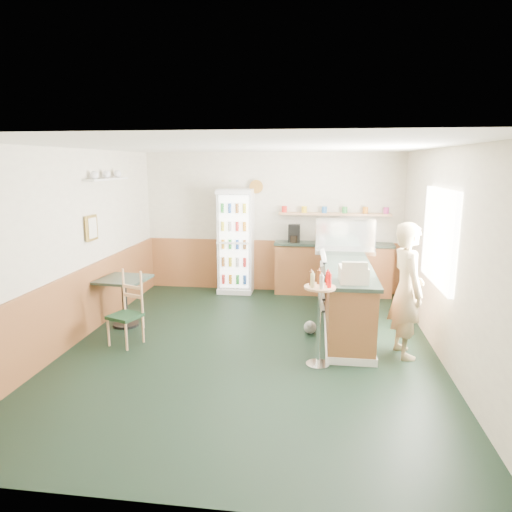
% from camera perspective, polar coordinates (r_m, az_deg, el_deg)
% --- Properties ---
extents(ground, '(6.00, 6.00, 0.00)m').
position_cam_1_polar(ground, '(6.42, -0.78, -11.37)').
color(ground, black).
rests_on(ground, ground).
extents(room_envelope, '(5.04, 6.02, 2.72)m').
position_cam_1_polar(room_envelope, '(6.74, -1.82, 3.23)').
color(room_envelope, beige).
rests_on(room_envelope, ground).
extents(service_counter, '(0.68, 3.01, 1.01)m').
position_cam_1_polar(service_counter, '(7.23, 11.17, -5.04)').
color(service_counter, '#995C31').
rests_on(service_counter, ground).
extents(back_counter, '(2.24, 0.42, 1.69)m').
position_cam_1_polar(back_counter, '(8.87, 9.49, -1.32)').
color(back_counter, '#995C31').
rests_on(back_counter, ground).
extents(drinks_fridge, '(0.66, 0.55, 2.02)m').
position_cam_1_polar(drinks_fridge, '(8.85, -2.55, 1.84)').
color(drinks_fridge, white).
rests_on(drinks_fridge, ground).
extents(display_case, '(0.98, 0.51, 0.56)m').
position_cam_1_polar(display_case, '(7.82, 11.06, 2.42)').
color(display_case, silver).
rests_on(display_case, service_counter).
extents(cash_register, '(0.37, 0.39, 0.20)m').
position_cam_1_polar(cash_register, '(5.93, 12.08, -2.24)').
color(cash_register, beige).
rests_on(cash_register, service_counter).
extents(shopkeeper, '(0.53, 0.66, 1.77)m').
position_cam_1_polar(shopkeeper, '(6.22, 18.35, -4.09)').
color(shopkeeper, tan).
rests_on(shopkeeper, ground).
extents(condiment_stand, '(0.38, 0.38, 1.20)m').
position_cam_1_polar(condiment_stand, '(5.68, 7.93, -6.24)').
color(condiment_stand, silver).
rests_on(condiment_stand, ground).
extents(newspaper_rack, '(0.09, 0.47, 0.93)m').
position_cam_1_polar(newspaper_rack, '(7.25, 8.37, -3.02)').
color(newspaper_rack, black).
rests_on(newspaper_rack, ground).
extents(cafe_table, '(0.77, 0.77, 0.77)m').
position_cam_1_polar(cafe_table, '(7.35, -16.15, -4.39)').
color(cafe_table, black).
rests_on(cafe_table, ground).
extents(cafe_chair, '(0.49, 0.50, 1.03)m').
position_cam_1_polar(cafe_chair, '(6.67, -15.83, -5.97)').
color(cafe_chair, black).
rests_on(cafe_chair, ground).
extents(dog_doorstop, '(0.19, 0.24, 0.23)m').
position_cam_1_polar(dog_doorstop, '(6.91, 6.78, -8.78)').
color(dog_doorstop, gray).
rests_on(dog_doorstop, ground).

